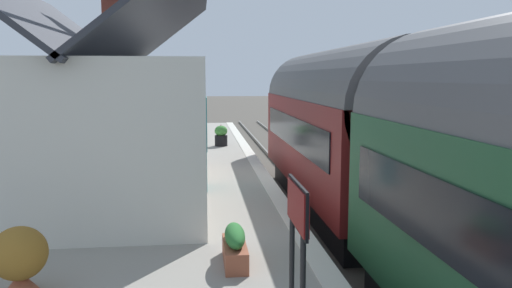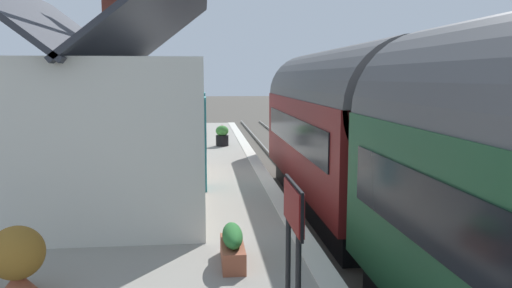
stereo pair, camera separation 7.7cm
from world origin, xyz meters
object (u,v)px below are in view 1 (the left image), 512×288
(bench_near_building, at_px, (183,129))
(station_sign_board, at_px, (298,218))
(station_building, at_px, (109,123))
(planter_by_door, at_px, (235,246))
(planter_edge_far, at_px, (20,260))
(planter_under_sign, at_px, (221,136))
(train, at_px, (405,150))
(bench_platform_end, at_px, (191,124))
(planter_edge_near, at_px, (97,135))

(bench_near_building, xyz_separation_m, station_sign_board, (-16.03, -1.75, 0.71))
(station_building, xyz_separation_m, planter_by_door, (-4.65, -2.52, -1.36))
(planter_edge_far, xyz_separation_m, planter_under_sign, (13.07, -3.01, -0.05))
(train, height_order, station_sign_board, train)
(planter_edge_far, distance_m, station_sign_board, 3.47)
(planter_by_door, relative_size, planter_under_sign, 1.14)
(train, height_order, bench_platform_end, train)
(station_sign_board, bearing_deg, bench_near_building, 6.22)
(planter_edge_far, height_order, planter_under_sign, planter_edge_far)
(planter_edge_near, height_order, planter_by_door, planter_edge_near)
(planter_edge_near, relative_size, planter_under_sign, 0.92)
(station_sign_board, bearing_deg, planter_under_sign, 0.87)
(bench_near_building, bearing_deg, train, -159.82)
(bench_platform_end, height_order, planter_by_door, bench_platform_end)
(bench_near_building, xyz_separation_m, planter_by_door, (-14.21, -1.21, -0.21))
(station_building, height_order, planter_under_sign, station_building)
(bench_platform_end, xyz_separation_m, station_sign_board, (-18.48, -1.47, 0.71))
(train, bearing_deg, station_sign_board, 143.57)
(train, relative_size, station_building, 2.26)
(train, bearing_deg, planter_edge_near, 35.27)
(planter_edge_far, relative_size, station_sign_board, 0.55)
(bench_platform_end, relative_size, station_sign_board, 0.89)
(station_building, relative_size, planter_under_sign, 9.22)
(bench_near_building, bearing_deg, planter_by_door, -175.15)
(bench_platform_end, bearing_deg, planter_edge_far, 174.25)
(bench_platform_end, height_order, bench_near_building, same)
(bench_near_building, xyz_separation_m, planter_under_sign, (-1.90, -1.53, -0.07))
(station_building, distance_m, planter_by_door, 5.46)
(station_sign_board, bearing_deg, bench_platform_end, 4.54)
(bench_platform_end, distance_m, planter_edge_far, 17.49)
(planter_edge_near, bearing_deg, station_building, -166.78)
(planter_edge_near, relative_size, station_sign_board, 0.51)
(bench_platform_end, relative_size, planter_under_sign, 1.63)
(bench_near_building, distance_m, planter_under_sign, 2.44)
(bench_near_building, height_order, planter_edge_near, bench_near_building)
(planter_by_door, bearing_deg, station_sign_board, -163.46)
(planter_edge_near, bearing_deg, station_sign_board, -161.24)
(bench_platform_end, bearing_deg, planter_under_sign, -163.89)
(bench_near_building, bearing_deg, station_sign_board, -173.78)
(planter_edge_far, xyz_separation_m, station_sign_board, (-1.07, -3.22, 0.73))
(bench_platform_end, bearing_deg, station_building, 172.42)
(train, height_order, planter_under_sign, train)
(bench_platform_end, bearing_deg, planter_by_door, -176.82)
(bench_platform_end, height_order, planter_edge_far, bench_platform_end)
(train, distance_m, planter_by_door, 3.97)
(planter_edge_near, bearing_deg, planter_under_sign, -97.27)
(planter_under_sign, height_order, station_sign_board, station_sign_board)
(train, relative_size, bench_near_building, 12.74)
(bench_near_building, bearing_deg, station_building, 172.15)
(bench_near_building, distance_m, planter_edge_near, 3.51)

